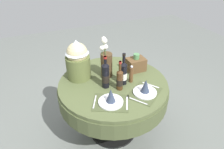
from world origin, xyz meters
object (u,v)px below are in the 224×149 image
flower_vase (106,63)px  place_setting_right (145,89)px  wine_bottle_left (106,75)px  wine_bottle_right (120,79)px  gift_tub_back_left (78,58)px  woven_basket_side_right (136,64)px  place_setting_left (111,99)px  dining_table (113,92)px  wine_bottle_centre (123,73)px  pepper_mill (131,74)px

flower_vase → place_setting_right: bearing=-62.5°
flower_vase → wine_bottle_left: 0.21m
wine_bottle_right → gift_tub_back_left: bearing=129.9°
woven_basket_side_right → wine_bottle_right: bearing=-141.6°
flower_vase → gift_tub_back_left: (-0.29, 0.10, 0.07)m
place_setting_left → flower_vase: bearing=73.0°
dining_table → place_setting_right: place_setting_right is taller
wine_bottle_left → place_setting_right: bearing=-39.0°
wine_bottle_centre → wine_bottle_right: wine_bottle_centre is taller
place_setting_left → flower_vase: size_ratio=0.89×
flower_vase → wine_bottle_right: 0.30m
dining_table → place_setting_left: (-0.16, -0.31, 0.19)m
wine_bottle_centre → gift_tub_back_left: gift_tub_back_left is taller
place_setting_right → wine_bottle_left: size_ratio=1.18×
dining_table → flower_vase: (-0.02, 0.15, 0.31)m
place_setting_left → wine_bottle_left: bearing=78.5°
flower_vase → wine_bottle_left: bearing=-114.0°
place_setting_left → woven_basket_side_right: 0.67m
place_setting_left → gift_tub_back_left: bearing=105.4°
flower_vase → wine_bottle_centre: (0.11, -0.21, -0.04)m
place_setting_right → wine_bottle_left: 0.43m
wine_bottle_right → pepper_mill: (0.17, 0.07, -0.02)m
place_setting_left → wine_bottle_centre: wine_bottle_centre is taller
dining_table → woven_basket_side_right: woven_basket_side_right is taller
flower_vase → gift_tub_back_left: bearing=161.1°
place_setting_left → place_setting_right: 0.38m
wine_bottle_left → wine_bottle_right: size_ratio=1.10×
flower_vase → wine_bottle_centre: flower_vase is taller
gift_tub_back_left → woven_basket_side_right: bearing=-10.4°
place_setting_right → pepper_mill: size_ratio=2.08×
flower_vase → wine_bottle_left: flower_vase is taller
wine_bottle_left → wine_bottle_right: wine_bottle_left is taller
dining_table → wine_bottle_left: wine_bottle_left is taller
place_setting_left → wine_bottle_right: size_ratio=1.28×
dining_table → wine_bottle_right: (0.01, -0.14, 0.26)m
wine_bottle_centre → pepper_mill: (0.09, -0.01, -0.04)m
wine_bottle_left → gift_tub_back_left: gift_tub_back_left is taller
gift_tub_back_left → flower_vase: bearing=-18.9°
place_setting_right → woven_basket_side_right: bearing=73.2°
pepper_mill → wine_bottle_right: bearing=-157.2°
gift_tub_back_left → wine_bottle_left: bearing=-54.8°
wine_bottle_left → wine_bottle_right: bearing=-39.0°
wine_bottle_left → pepper_mill: (0.29, -0.02, -0.05)m
dining_table → place_setting_left: 0.40m
wine_bottle_left → wine_bottle_centre: bearing=-5.3°
dining_table → pepper_mill: 0.31m
place_setting_left → wine_bottle_left: size_ratio=1.16×
place_setting_left → place_setting_right: bearing=0.3°
place_setting_right → wine_bottle_right: 0.28m
place_setting_left → wine_bottle_right: (0.17, 0.17, 0.07)m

